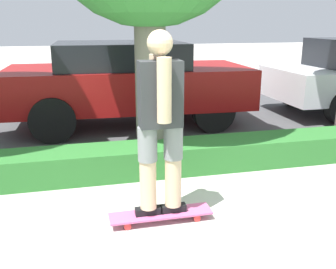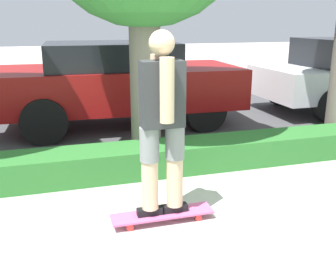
{
  "view_description": "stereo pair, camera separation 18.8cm",
  "coord_description": "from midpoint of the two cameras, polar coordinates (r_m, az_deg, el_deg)",
  "views": [
    {
      "loc": [
        -1.01,
        -3.14,
        1.92
      ],
      "look_at": [
        -0.1,
        0.6,
        0.8
      ],
      "focal_mm": 42.0,
      "sensor_mm": 36.0,
      "label": 1
    },
    {
      "loc": [
        -1.19,
        -3.09,
        1.92
      ],
      "look_at": [
        -0.1,
        0.6,
        0.8
      ],
      "focal_mm": 42.0,
      "sensor_mm": 36.0,
      "label": 2
    }
  ],
  "objects": [
    {
      "name": "parked_car_middle",
      "position": [
        7.45,
        -5.25,
        7.76
      ],
      "size": [
        4.51,
        2.16,
        1.54
      ],
      "rotation": [
        0.0,
        0.0,
        -0.04
      ],
      "color": "maroon",
      "rests_on": "ground_plane"
    },
    {
      "name": "hedge_row",
      "position": [
        5.14,
        -0.5,
        -3.48
      ],
      "size": [
        17.81,
        0.6,
        0.37
      ],
      "color": "#2D702D",
      "rests_on": "ground_plane"
    },
    {
      "name": "skateboard",
      "position": [
        3.96,
        0.34,
        -11.49
      ],
      "size": [
        1.02,
        0.24,
        0.09
      ],
      "color": "#DB5B93",
      "rests_on": "ground_plane"
    },
    {
      "name": "skater_person",
      "position": [
        3.62,
        0.37,
        1.99
      ],
      "size": [
        0.51,
        0.45,
        1.75
      ],
      "color": "black",
      "rests_on": "skateboard"
    },
    {
      "name": "ground_plane",
      "position": [
        3.82,
        5.13,
        -13.98
      ],
      "size": [
        60.0,
        60.0,
        0.0
      ],
      "primitive_type": "plane",
      "color": "#BCB7AD"
    },
    {
      "name": "street_asphalt",
      "position": [
        7.64,
        -4.94,
        1.64
      ],
      "size": [
        17.81,
        5.0,
        0.01
      ],
      "color": "#474749",
      "rests_on": "ground_plane"
    }
  ]
}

